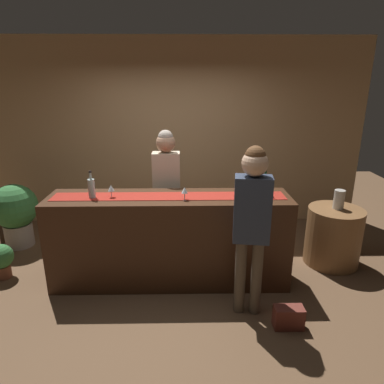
# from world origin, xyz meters

# --- Properties ---
(ground_plane) EXTENTS (10.00, 10.00, 0.00)m
(ground_plane) POSITION_xyz_m (0.00, 0.00, 0.00)
(ground_plane) COLOR brown
(back_wall) EXTENTS (6.00, 0.12, 2.90)m
(back_wall) POSITION_xyz_m (0.00, 1.90, 1.45)
(back_wall) COLOR tan
(back_wall) RESTS_ON ground
(bar_counter) EXTENTS (2.68, 0.60, 1.05)m
(bar_counter) POSITION_xyz_m (0.00, 0.00, 0.52)
(bar_counter) COLOR #3D2314
(bar_counter) RESTS_ON ground
(counter_runner_cloth) EXTENTS (2.55, 0.28, 0.01)m
(counter_runner_cloth) POSITION_xyz_m (0.00, 0.00, 1.05)
(counter_runner_cloth) COLOR maroon
(counter_runner_cloth) RESTS_ON bar_counter
(wine_bottle_clear) EXTENTS (0.07, 0.07, 0.30)m
(wine_bottle_clear) POSITION_xyz_m (-0.83, -0.04, 1.16)
(wine_bottle_clear) COLOR #B2C6C1
(wine_bottle_clear) RESTS_ON bar_counter
(wine_bottle_green) EXTENTS (0.07, 0.07, 0.30)m
(wine_bottle_green) POSITION_xyz_m (1.06, 0.04, 1.16)
(wine_bottle_green) COLOR #194723
(wine_bottle_green) RESTS_ON bar_counter
(wine_glass_near_customer) EXTENTS (0.07, 0.07, 0.14)m
(wine_glass_near_customer) POSITION_xyz_m (-0.62, -0.03, 1.15)
(wine_glass_near_customer) COLOR silver
(wine_glass_near_customer) RESTS_ON bar_counter
(wine_glass_mid_counter) EXTENTS (0.07, 0.07, 0.14)m
(wine_glass_mid_counter) POSITION_xyz_m (0.17, -0.12, 1.15)
(wine_glass_mid_counter) COLOR silver
(wine_glass_mid_counter) RESTS_ON bar_counter
(bartender) EXTENTS (0.34, 0.24, 1.70)m
(bartender) POSITION_xyz_m (-0.06, 0.58, 1.05)
(bartender) COLOR #26262B
(bartender) RESTS_ON ground
(customer_sipping) EXTENTS (0.36, 0.24, 1.72)m
(customer_sipping) POSITION_xyz_m (0.80, -0.60, 1.07)
(customer_sipping) COLOR brown
(customer_sipping) RESTS_ON ground
(round_side_table) EXTENTS (0.68, 0.68, 0.74)m
(round_side_table) POSITION_xyz_m (2.07, 0.38, 0.37)
(round_side_table) COLOR brown
(round_side_table) RESTS_ON ground
(vase_on_side_table) EXTENTS (0.13, 0.13, 0.24)m
(vase_on_side_table) POSITION_xyz_m (2.08, 0.40, 0.86)
(vase_on_side_table) COLOR #B7B2A8
(vase_on_side_table) RESTS_ON round_side_table
(potted_plant_tall) EXTENTS (0.62, 0.62, 0.91)m
(potted_plant_tall) POSITION_xyz_m (-2.20, 0.94, 0.52)
(potted_plant_tall) COLOR #9E9389
(potted_plant_tall) RESTS_ON ground
(potted_plant_small) EXTENTS (0.29, 0.29, 0.43)m
(potted_plant_small) POSITION_xyz_m (-2.01, 0.08, 0.25)
(potted_plant_small) COLOR brown
(potted_plant_small) RESTS_ON ground
(handbag) EXTENTS (0.28, 0.14, 0.22)m
(handbag) POSITION_xyz_m (1.16, -0.85, 0.11)
(handbag) COLOR brown
(handbag) RESTS_ON ground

